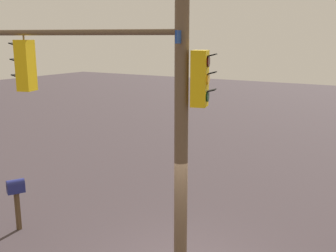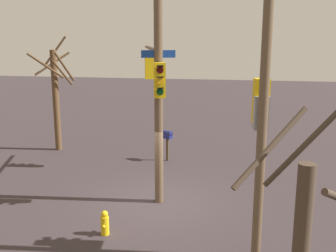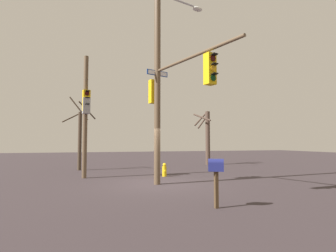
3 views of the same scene
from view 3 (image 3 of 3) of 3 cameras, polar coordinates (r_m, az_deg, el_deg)
name	(u,v)px [view 3 (image 3 of 3)]	position (r m, az deg, el deg)	size (l,w,h in m)	color
ground_plane	(158,184)	(12.32, -2.08, -12.26)	(80.00, 80.00, 0.00)	#352C2F
main_signal_pole_assembly	(166,77)	(12.08, -0.51, 10.47)	(5.79, 3.18, 9.09)	brown
secondary_pole_assembly	(86,111)	(14.77, -17.14, 3.08)	(0.79, 0.42, 6.51)	brown
fire_hydrant	(164,170)	(14.93, -0.77, -9.37)	(0.38, 0.24, 0.73)	yellow
mailbox	(216,169)	(7.93, 10.20, -9.05)	(0.42, 0.50, 1.41)	#4C3823
bare_tree_across_street	(207,136)	(22.65, 8.31, -2.02)	(2.20, 1.73, 4.64)	#4C392F
bare_tree_corner	(80,137)	(19.00, -18.31, -2.19)	(2.19, 2.19, 4.86)	#433528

